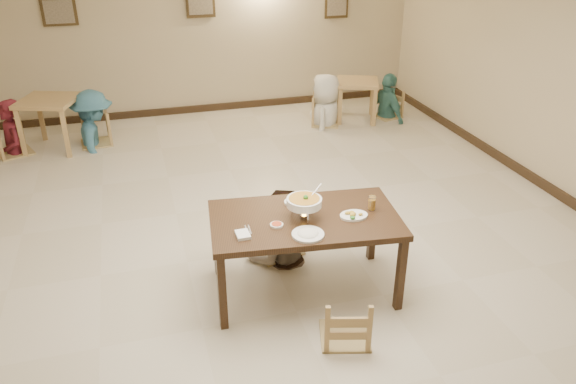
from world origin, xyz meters
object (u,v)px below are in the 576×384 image
object	(u,v)px
main_table	(305,225)
bg_diner_d	(390,74)
bg_table_right	(357,88)
bg_diner_a	(3,100)
bg_chair_rl	(326,97)
bg_chair_ll	(9,123)
main_diner	(280,191)
bg_chair_lr	(92,114)
drink_glass	(372,204)
bg_chair_rr	(389,93)
bg_diner_c	(327,74)
chair_near	(347,295)
chair_far	(276,211)
bg_table_left	(49,108)
curry_warmer	(304,202)
bg_diner_b	(88,91)

from	to	relation	value
main_table	bg_diner_d	bearing A→B (deg)	62.84
bg_table_right	bg_diner_d	size ratio (longest dim) A/B	0.58
bg_diner_a	bg_chair_rl	bearing A→B (deg)	69.06
bg_chair_ll	main_table	bearing A→B (deg)	-166.44
main_diner	bg_chair_lr	size ratio (longest dim) A/B	1.59
drink_glass	bg_chair_rr	distance (m)	5.18
bg_table_right	bg_chair_rl	size ratio (longest dim) A/B	0.94
main_table	bg_diner_c	xyz separation A→B (m)	(1.81, 4.48, 0.15)
chair_near	bg_diner_a	size ratio (longest dim) A/B	0.53
bg_chair_lr	bg_chair_rr	world-z (taller)	bg_chair_lr
chair_far	bg_chair_ll	xyz separation A→B (m)	(-3.17, 3.80, 0.01)
bg_table_left	bg_chair_lr	xyz separation A→B (m)	(0.60, 0.02, -0.17)
curry_warmer	drink_glass	distance (m)	0.68
curry_warmer	bg_chair_ll	distance (m)	5.62
main_diner	bg_chair_rl	world-z (taller)	main_diner
chair_near	bg_chair_lr	distance (m)	5.83
main_diner	bg_diner_d	xyz separation A→B (m)	(3.10, 3.91, -0.00)
chair_near	bg_chair_rl	world-z (taller)	bg_chair_rl
curry_warmer	chair_far	bearing A→B (deg)	94.71
chair_near	curry_warmer	world-z (taller)	curry_warmer
main_table	bg_table_left	xyz separation A→B (m)	(-2.64, 4.61, -0.07)
curry_warmer	bg_chair_rr	world-z (taller)	curry_warmer
bg_diner_d	bg_table_left	bearing A→B (deg)	79.91
main_diner	bg_table_right	world-z (taller)	main_diner
bg_table_left	bg_chair_rr	bearing A→B (deg)	-0.70
bg_chair_ll	bg_chair_rl	size ratio (longest dim) A/B	1.04
bg_diner_c	drink_glass	bearing A→B (deg)	15.05
bg_chair_rr	bg_diner_d	xyz separation A→B (m)	(0.00, 0.00, 0.35)
bg_chair_ll	chair_near	bearing A→B (deg)	-169.47
bg_chair_lr	bg_chair_rl	size ratio (longest dim) A/B	1.03
bg_diner_c	bg_chair_lr	bearing A→B (deg)	-62.87
drink_glass	bg_table_left	xyz separation A→B (m)	(-3.30, 4.65, -0.22)
main_table	chair_far	world-z (taller)	chair_far
bg_chair_rl	bg_diner_a	xyz separation A→B (m)	(-5.06, 0.07, 0.36)
bg_diner_c	bg_diner_d	size ratio (longest dim) A/B	1.12
main_table	chair_near	bearing A→B (deg)	-73.31
bg_chair_ll	bg_diner_b	xyz separation A→B (m)	(1.20, 0.09, 0.37)
main_diner	bg_chair_lr	distance (m)	4.47
bg_chair_ll	bg_chair_rl	world-z (taller)	bg_chair_ll
curry_warmer	bg_table_left	distance (m)	5.34
bg_table_right	chair_far	bearing A→B (deg)	-123.28
bg_table_left	main_table	bearing A→B (deg)	-60.18
main_table	curry_warmer	world-z (taller)	curry_warmer
bg_chair_lr	bg_chair_rr	xyz separation A→B (m)	(5.07, -0.09, -0.05)
drink_glass	bg_diner_d	size ratio (longest dim) A/B	0.09
bg_diner_d	bg_table_right	bearing A→B (deg)	78.99
bg_table_right	bg_chair_ll	size ratio (longest dim) A/B	0.91
bg_chair_rl	bg_diner_a	bearing A→B (deg)	110.38
bg_table_right	bg_chair_lr	world-z (taller)	bg_chair_lr
bg_table_left	bg_chair_rl	size ratio (longest dim) A/B	1.05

